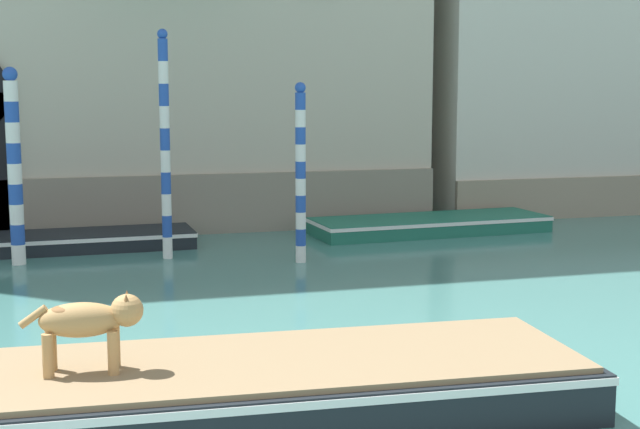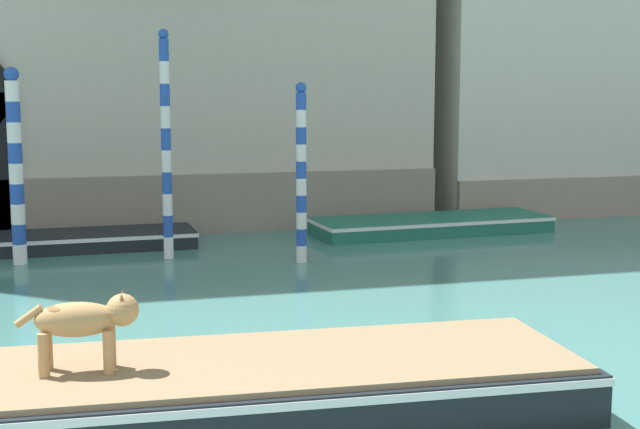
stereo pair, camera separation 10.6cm
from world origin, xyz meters
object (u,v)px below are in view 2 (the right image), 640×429
(boat_moored_far, at_px, (432,224))
(mooring_pole_0, at_px, (166,145))
(boat_moored_near_palazzo, at_px, (35,242))
(dog_on_deck, at_px, (85,320))
(mooring_pole_4, at_px, (16,166))
(mooring_pole_2, at_px, (301,173))
(boat_foreground, at_px, (266,385))

(boat_moored_far, distance_m, mooring_pole_0, 6.69)
(boat_moored_near_palazzo, relative_size, boat_moored_far, 1.17)
(dog_on_deck, height_order, boat_moored_far, dog_on_deck)
(mooring_pole_0, xyz_separation_m, mooring_pole_4, (-2.80, 0.15, -0.36))
(boat_moored_far, bearing_deg, mooring_pole_0, -169.88)
(mooring_pole_0, distance_m, mooring_pole_2, 2.71)
(mooring_pole_2, height_order, mooring_pole_4, mooring_pole_4)
(boat_foreground, distance_m, mooring_pole_4, 9.58)
(dog_on_deck, xyz_separation_m, mooring_pole_0, (1.67, 8.78, 1.14))
(boat_moored_near_palazzo, height_order, mooring_pole_4, mooring_pole_4)
(boat_moored_far, distance_m, mooring_pole_4, 9.24)
(boat_foreground, distance_m, mooring_pole_0, 9.05)
(boat_moored_far, xyz_separation_m, mooring_pole_0, (-6.19, -1.49, 2.04))
(mooring_pole_0, bearing_deg, boat_moored_far, 13.50)
(boat_moored_near_palazzo, bearing_deg, boat_foreground, -77.05)
(boat_moored_far, xyz_separation_m, mooring_pole_4, (-8.99, -1.33, 1.68))
(mooring_pole_0, bearing_deg, dog_on_deck, -100.74)
(mooring_pole_0, relative_size, mooring_pole_2, 1.29)
(boat_foreground, relative_size, dog_on_deck, 5.70)
(boat_moored_near_palazzo, xyz_separation_m, boat_moored_far, (8.77, 0.01, 0.01))
(mooring_pole_0, height_order, mooring_pole_4, mooring_pole_0)
(boat_foreground, bearing_deg, mooring_pole_2, 76.42)
(boat_foreground, xyz_separation_m, boat_moored_far, (6.10, 10.33, -0.12))
(dog_on_deck, xyz_separation_m, boat_moored_far, (7.86, 10.27, -0.90))
(boat_moored_near_palazzo, xyz_separation_m, mooring_pole_2, (5.01, -2.57, 1.55))
(dog_on_deck, height_order, boat_moored_near_palazzo, dog_on_deck)
(dog_on_deck, bearing_deg, boat_moored_near_palazzo, 101.38)
(mooring_pole_4, bearing_deg, boat_moored_near_palazzo, 80.63)
(mooring_pole_2, bearing_deg, boat_moored_far, 34.48)
(boat_foreground, distance_m, mooring_pole_2, 8.22)
(dog_on_deck, xyz_separation_m, mooring_pole_4, (-1.13, 8.93, 0.78))
(boat_moored_far, distance_m, mooring_pole_2, 4.81)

